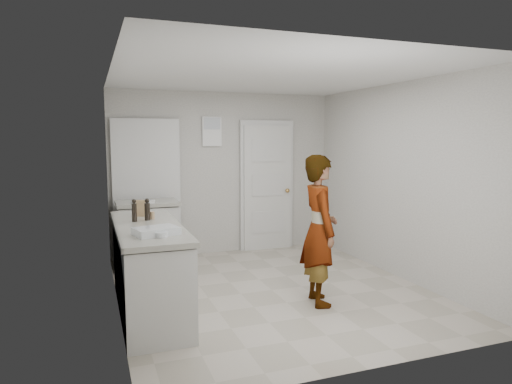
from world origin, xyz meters
name	(u,v)px	position (x,y,z in m)	size (l,w,h in m)	color
ground	(272,290)	(0.00, 0.00, 0.00)	(4.00, 4.00, 0.00)	#A09886
room_shell	(215,188)	(-0.17, 1.95, 1.02)	(4.00, 4.00, 4.00)	#A6A39D
main_counter	(149,272)	(-1.45, -0.20, 0.43)	(0.64, 1.96, 0.93)	silver
side_counter	(148,236)	(-1.25, 1.55, 0.43)	(0.84, 0.61, 0.93)	silver
person	(319,230)	(0.32, -0.55, 0.81)	(0.59, 0.39, 1.62)	silver
cake_mix_box	(140,208)	(-1.47, 0.32, 1.02)	(0.11, 0.05, 0.18)	#95744A
spice_jar	(152,215)	(-1.36, 0.09, 0.96)	(0.05, 0.05, 0.08)	tan
oil_cruet_a	(147,210)	(-1.42, 0.04, 1.04)	(0.06, 0.06, 0.24)	black
oil_cruet_b	(134,211)	(-1.56, 0.00, 1.04)	(0.05, 0.05, 0.24)	black
baking_dish	(156,231)	(-1.44, -0.74, 0.96)	(0.43, 0.36, 0.07)	silver
egg_bowl	(161,234)	(-1.41, -0.85, 0.95)	(0.12, 0.12, 0.05)	silver
papers	(146,202)	(-1.27, 1.48, 0.93)	(0.24, 0.30, 0.01)	white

